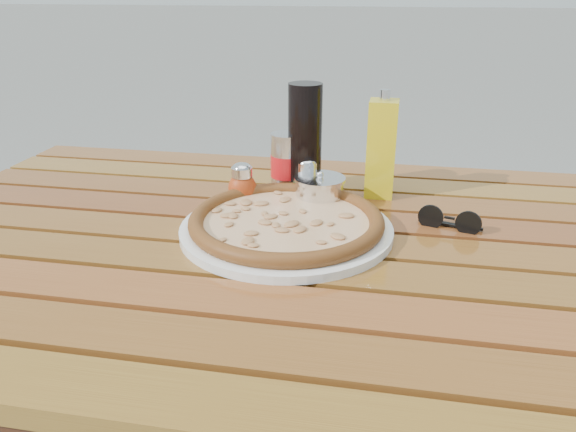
% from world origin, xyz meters
% --- Properties ---
extents(table, '(1.40, 0.90, 0.75)m').
position_xyz_m(table, '(0.00, -0.00, 0.67)').
color(table, '#38230C').
rests_on(table, ground).
extents(plate, '(0.48, 0.48, 0.01)m').
position_xyz_m(plate, '(-0.00, 0.02, 0.76)').
color(plate, white).
rests_on(plate, table).
extents(pizza, '(0.46, 0.46, 0.03)m').
position_xyz_m(pizza, '(-0.00, 0.02, 0.77)').
color(pizza, '#FFE4B6').
rests_on(pizza, plate).
extents(pepper_shaker, '(0.06, 0.06, 0.08)m').
position_xyz_m(pepper_shaker, '(-0.11, 0.14, 0.79)').
color(pepper_shaker, '#BC4015').
rests_on(pepper_shaker, table).
extents(oregano_shaker, '(0.07, 0.07, 0.08)m').
position_xyz_m(oregano_shaker, '(0.00, 0.20, 0.79)').
color(oregano_shaker, '#39451B').
rests_on(oregano_shaker, table).
extents(dark_bottle, '(0.08, 0.08, 0.22)m').
position_xyz_m(dark_bottle, '(-0.00, 0.21, 0.86)').
color(dark_bottle, black).
rests_on(dark_bottle, table).
extents(soda_can, '(0.07, 0.07, 0.12)m').
position_xyz_m(soda_can, '(-0.04, 0.22, 0.81)').
color(soda_can, silver).
rests_on(soda_can, table).
extents(olive_oil_cruet, '(0.06, 0.06, 0.21)m').
position_xyz_m(olive_oil_cruet, '(0.14, 0.23, 0.85)').
color(olive_oil_cruet, gold).
rests_on(olive_oil_cruet, table).
extents(parmesan_tin, '(0.10, 0.10, 0.07)m').
position_xyz_m(parmesan_tin, '(0.04, 0.15, 0.78)').
color(parmesan_tin, silver).
rests_on(parmesan_tin, table).
extents(sunglasses, '(0.11, 0.05, 0.04)m').
position_xyz_m(sunglasses, '(0.27, 0.08, 0.77)').
color(sunglasses, black).
rests_on(sunglasses, table).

